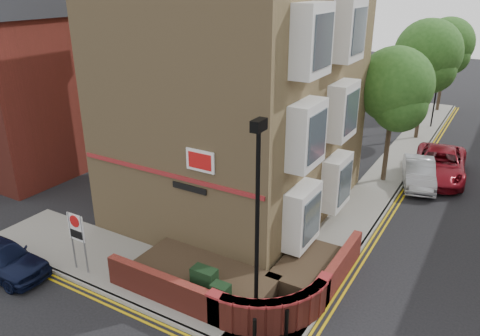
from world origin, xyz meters
name	(u,v)px	position (x,y,z in m)	size (l,w,h in m)	color
ground	(188,332)	(0.00, 0.00, 0.00)	(120.00, 120.00, 0.00)	black
pavement_corner	(134,270)	(-3.50, 1.50, 0.06)	(13.00, 3.00, 0.12)	gray
pavement_main	(393,168)	(2.00, 16.00, 0.06)	(2.00, 32.00, 0.12)	gray
kerb_side	(103,292)	(-3.50, 0.00, 0.06)	(13.00, 0.15, 0.12)	gray
kerb_main_near	(411,171)	(3.00, 16.00, 0.06)	(0.15, 32.00, 0.12)	gray
yellow_lines_side	(97,298)	(-3.50, -0.25, 0.01)	(13.00, 0.28, 0.01)	gold
yellow_lines_main	(416,173)	(3.25, 16.00, 0.01)	(0.28, 32.00, 0.01)	gold
corner_building	(243,69)	(-2.84, 8.00, 6.23)	(8.95, 10.40, 13.60)	#977A50
garden_wall	(233,287)	(0.00, 2.50, 0.00)	(6.80, 6.00, 1.20)	maroon
lamppost	(257,228)	(1.60, 1.20, 3.34)	(0.25, 0.50, 6.30)	black
utility_cabinet_large	(204,285)	(-0.30, 1.30, 0.72)	(0.80, 0.45, 1.20)	black
utility_cabinet_small	(221,300)	(0.50, 1.00, 0.67)	(0.55, 0.40, 1.10)	black
bollard_near	(255,332)	(2.00, 0.40, 0.57)	(0.11, 0.11, 0.90)	black
bollard_far	(287,323)	(2.60, 1.20, 0.57)	(0.11, 0.11, 0.90)	black
zone_sign	(77,232)	(-5.00, 0.50, 1.64)	(0.72, 0.07, 2.20)	slate
side_building	(51,80)	(-15.00, 8.00, 4.55)	(6.40, 10.40, 9.00)	maroon
tree_near	(394,91)	(2.00, 14.05, 4.70)	(3.64, 3.65, 6.70)	#382B1E
tree_mid	(428,58)	(2.00, 22.05, 5.20)	(4.03, 4.03, 7.42)	#382B1E
tree_far	(447,47)	(2.00, 30.05, 4.91)	(3.81, 3.81, 7.00)	#382B1E
traffic_light_assembly	(437,89)	(2.40, 25.00, 2.78)	(0.20, 0.16, 4.20)	black
navy_hatchback	(1,258)	(-7.37, -0.93, 0.64)	(1.51, 3.76, 1.28)	black
silver_car_near	(419,173)	(3.60, 14.47, 0.66)	(1.39, 4.00, 1.32)	#97999E
red_car_main	(440,164)	(4.32, 16.00, 0.75)	(2.50, 5.43, 1.51)	maroon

